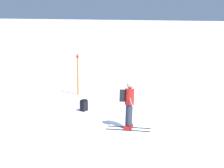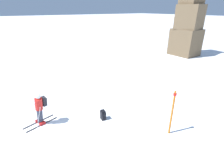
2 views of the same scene
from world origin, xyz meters
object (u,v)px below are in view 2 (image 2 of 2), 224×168
at_px(skier, 40,107).
at_px(trail_marker, 172,111).
at_px(spare_backpack, 103,115).
at_px(rock_pillar, 188,23).

relative_size(skier, trail_marker, 0.82).
relative_size(spare_backpack, trail_marker, 0.23).
bearing_deg(skier, spare_backpack, 49.06).
bearing_deg(rock_pillar, skier, -76.07).
relative_size(skier, rock_pillar, 0.20).
bearing_deg(trail_marker, skier, -131.38).
height_order(rock_pillar, spare_backpack, rock_pillar).
relative_size(rock_pillar, trail_marker, 4.07).
distance_m(spare_backpack, trail_marker, 3.38).
distance_m(skier, rock_pillar, 18.73).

